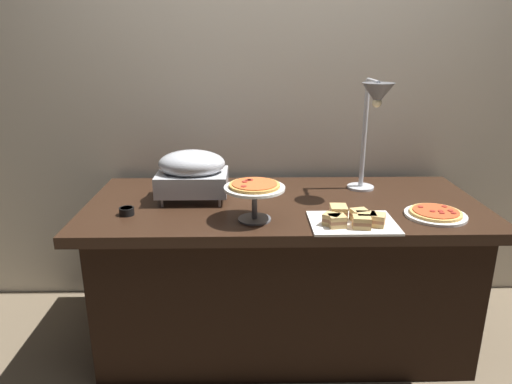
# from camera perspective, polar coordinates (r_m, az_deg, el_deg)

# --- Properties ---
(ground_plane) EXTENTS (8.00, 8.00, 0.00)m
(ground_plane) POSITION_cam_1_polar(r_m,az_deg,el_deg) (2.60, 3.15, -17.24)
(ground_plane) COLOR brown
(back_wall) EXTENTS (4.40, 0.04, 2.40)m
(back_wall) POSITION_cam_1_polar(r_m,az_deg,el_deg) (2.63, 2.81, 11.53)
(back_wall) COLOR beige
(back_wall) RESTS_ON ground_plane
(buffet_table) EXTENTS (1.90, 0.84, 0.76)m
(buffet_table) POSITION_cam_1_polar(r_m,az_deg,el_deg) (2.39, 3.31, -9.69)
(buffet_table) COLOR black
(buffet_table) RESTS_ON ground_plane
(chafing_dish) EXTENTS (0.34, 0.25, 0.25)m
(chafing_dish) POSITION_cam_1_polar(r_m,az_deg,el_deg) (2.25, -7.91, 2.44)
(chafing_dish) COLOR #B7BABF
(chafing_dish) RESTS_ON buffet_table
(heat_lamp) EXTENTS (0.15, 0.33, 0.57)m
(heat_lamp) POSITION_cam_1_polar(r_m,az_deg,el_deg) (2.27, 14.43, 10.15)
(heat_lamp) COLOR #B7BABF
(heat_lamp) RESTS_ON buffet_table
(pizza_plate_front) EXTENTS (0.27, 0.27, 0.03)m
(pizza_plate_front) POSITION_cam_1_polar(r_m,az_deg,el_deg) (2.20, 21.33, -2.52)
(pizza_plate_front) COLOR white
(pizza_plate_front) RESTS_ON buffet_table
(pizza_plate_center) EXTENTS (0.26, 0.26, 0.17)m
(pizza_plate_center) POSITION_cam_1_polar(r_m,az_deg,el_deg) (1.97, -0.19, 0.19)
(pizza_plate_center) COLOR #595B60
(pizza_plate_center) RESTS_ON buffet_table
(sandwich_platter) EXTENTS (0.36, 0.27, 0.06)m
(sandwich_platter) POSITION_cam_1_polar(r_m,az_deg,el_deg) (1.99, 11.89, -3.38)
(sandwich_platter) COLOR white
(sandwich_platter) RESTS_ON buffet_table
(sauce_cup_near) EXTENTS (0.07, 0.07, 0.03)m
(sauce_cup_near) POSITION_cam_1_polar(r_m,az_deg,el_deg) (2.14, -15.70, -2.27)
(sauce_cup_near) COLOR black
(sauce_cup_near) RESTS_ON buffet_table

